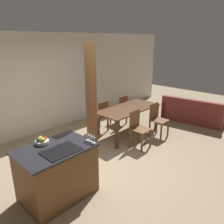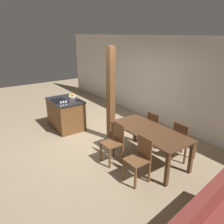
{
  "view_description": "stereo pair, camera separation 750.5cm",
  "coord_description": "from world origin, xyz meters",
  "px_view_note": "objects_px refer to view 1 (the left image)",
  "views": [
    {
      "loc": [
        -2.81,
        -3.01,
        2.52
      ],
      "look_at": [
        0.6,
        0.2,
        0.95
      ],
      "focal_mm": 35.0,
      "sensor_mm": 36.0,
      "label": 1
    },
    {
      "loc": [
        4.69,
        -2.69,
        2.78
      ],
      "look_at": [
        0.6,
        0.2,
        0.95
      ],
      "focal_mm": 35.0,
      "sensor_mm": 36.0,
      "label": 2
    }
  ],
  "objects_px": {
    "kitchen_island": "(57,172)",
    "dining_chair_far_right": "(120,109)",
    "fruit_bowl": "(42,141)",
    "timber_post": "(91,101)",
    "wine_glass_near": "(94,137)",
    "dining_table": "(128,111)",
    "wine_glass_far": "(87,134)",
    "dining_chair_far_left": "(101,115)",
    "couch": "(193,113)",
    "dining_chair_near_right": "(157,119)",
    "wine_glass_middle": "(91,135)",
    "dining_chair_near_left": "(138,128)"
  },
  "relations": [
    {
      "from": "dining_chair_near_right",
      "to": "couch",
      "type": "xyz_separation_m",
      "value": [
        1.84,
        -0.21,
        -0.22
      ]
    },
    {
      "from": "couch",
      "to": "fruit_bowl",
      "type": "bearing_deg",
      "value": 78.35
    },
    {
      "from": "wine_glass_near",
      "to": "wine_glass_far",
      "type": "relative_size",
      "value": 1.0
    },
    {
      "from": "dining_chair_far_right",
      "to": "wine_glass_near",
      "type": "bearing_deg",
      "value": 33.3
    },
    {
      "from": "kitchen_island",
      "to": "dining_chair_far_right",
      "type": "xyz_separation_m",
      "value": [
        3.2,
        1.42,
        0.03
      ]
    },
    {
      "from": "dining_chair_near_right",
      "to": "dining_chair_far_left",
      "type": "xyz_separation_m",
      "value": [
        -0.84,
        1.31,
        0.0
      ]
    },
    {
      "from": "kitchen_island",
      "to": "dining_table",
      "type": "relative_size",
      "value": 0.63
    },
    {
      "from": "wine_glass_near",
      "to": "timber_post",
      "type": "distance_m",
      "value": 1.37
    },
    {
      "from": "dining_chair_near_right",
      "to": "couch",
      "type": "height_order",
      "value": "dining_chair_near_right"
    },
    {
      "from": "dining_chair_far_right",
      "to": "timber_post",
      "type": "relative_size",
      "value": 0.36
    },
    {
      "from": "wine_glass_far",
      "to": "kitchen_island",
      "type": "bearing_deg",
      "value": 160.4
    },
    {
      "from": "dining_chair_far_left",
      "to": "wine_glass_near",
      "type": "bearing_deg",
      "value": 43.75
    },
    {
      "from": "dining_chair_near_right",
      "to": "dining_chair_far_right",
      "type": "height_order",
      "value": "same"
    },
    {
      "from": "wine_glass_near",
      "to": "wine_glass_far",
      "type": "distance_m",
      "value": 0.15
    },
    {
      "from": "kitchen_island",
      "to": "fruit_bowl",
      "type": "distance_m",
      "value": 0.57
    },
    {
      "from": "wine_glass_middle",
      "to": "couch",
      "type": "distance_m",
      "value": 4.58
    },
    {
      "from": "fruit_bowl",
      "to": "dining_chair_far_left",
      "type": "distance_m",
      "value": 2.73
    },
    {
      "from": "wine_glass_middle",
      "to": "dining_chair_far_right",
      "type": "xyz_separation_m",
      "value": [
        2.68,
        1.68,
        -0.54
      ]
    },
    {
      "from": "fruit_bowl",
      "to": "wine_glass_near",
      "type": "relative_size",
      "value": 1.43
    },
    {
      "from": "wine_glass_near",
      "to": "dining_chair_near_right",
      "type": "xyz_separation_m",
      "value": [
        2.68,
        0.45,
        -0.54
      ]
    },
    {
      "from": "fruit_bowl",
      "to": "dining_table",
      "type": "bearing_deg",
      "value": 9.98
    },
    {
      "from": "wine_glass_near",
      "to": "dining_chair_far_right",
      "type": "distance_m",
      "value": 3.25
    },
    {
      "from": "kitchen_island",
      "to": "dining_chair_far_right",
      "type": "bearing_deg",
      "value": 24.02
    },
    {
      "from": "wine_glass_near",
      "to": "wine_glass_middle",
      "type": "relative_size",
      "value": 1.0
    },
    {
      "from": "dining_table",
      "to": "dining_chair_far_right",
      "type": "bearing_deg",
      "value": 57.35
    },
    {
      "from": "kitchen_island",
      "to": "fruit_bowl",
      "type": "bearing_deg",
      "value": 104.99
    },
    {
      "from": "dining_chair_far_right",
      "to": "dining_table",
      "type": "bearing_deg",
      "value": 57.35
    },
    {
      "from": "dining_table",
      "to": "dining_chair_far_left",
      "type": "height_order",
      "value": "dining_chair_far_left"
    },
    {
      "from": "dining_chair_far_left",
      "to": "dining_chair_far_right",
      "type": "distance_m",
      "value": 0.84
    },
    {
      "from": "dining_chair_near_left",
      "to": "dining_chair_far_right",
      "type": "relative_size",
      "value": 1.0
    },
    {
      "from": "couch",
      "to": "wine_glass_far",
      "type": "bearing_deg",
      "value": 83.54
    },
    {
      "from": "dining_chair_near_right",
      "to": "wine_glass_far",
      "type": "bearing_deg",
      "value": -173.67
    },
    {
      "from": "wine_glass_far",
      "to": "dining_chair_far_right",
      "type": "height_order",
      "value": "wine_glass_far"
    },
    {
      "from": "dining_chair_near_left",
      "to": "timber_post",
      "type": "bearing_deg",
      "value": 148.76
    },
    {
      "from": "fruit_bowl",
      "to": "timber_post",
      "type": "relative_size",
      "value": 0.09
    },
    {
      "from": "wine_glass_near",
      "to": "dining_table",
      "type": "height_order",
      "value": "wine_glass_near"
    },
    {
      "from": "dining_chair_far_left",
      "to": "timber_post",
      "type": "relative_size",
      "value": 0.36
    },
    {
      "from": "wine_glass_far",
      "to": "dining_chair_far_left",
      "type": "height_order",
      "value": "wine_glass_far"
    },
    {
      "from": "wine_glass_near",
      "to": "couch",
      "type": "bearing_deg",
      "value": 3.0
    },
    {
      "from": "timber_post",
      "to": "wine_glass_middle",
      "type": "bearing_deg",
      "value": -132.45
    },
    {
      "from": "wine_glass_far",
      "to": "couch",
      "type": "relative_size",
      "value": 0.08
    },
    {
      "from": "dining_table",
      "to": "dining_chair_far_left",
      "type": "relative_size",
      "value": 2.07
    },
    {
      "from": "dining_chair_far_right",
      "to": "couch",
      "type": "bearing_deg",
      "value": 140.39
    },
    {
      "from": "timber_post",
      "to": "couch",
      "type": "bearing_deg",
      "value": -12.32
    },
    {
      "from": "dining_table",
      "to": "dining_chair_near_right",
      "type": "bearing_deg",
      "value": -57.35
    },
    {
      "from": "fruit_bowl",
      "to": "dining_chair_near_right",
      "type": "bearing_deg",
      "value": -2.71
    },
    {
      "from": "wine_glass_far",
      "to": "timber_post",
      "type": "height_order",
      "value": "timber_post"
    },
    {
      "from": "dining_chair_near_left",
      "to": "couch",
      "type": "distance_m",
      "value": 2.7
    },
    {
      "from": "kitchen_island",
      "to": "fruit_bowl",
      "type": "xyz_separation_m",
      "value": [
        -0.07,
        0.27,
        0.5
      ]
    },
    {
      "from": "wine_glass_middle",
      "to": "dining_chair_near_right",
      "type": "height_order",
      "value": "wine_glass_middle"
    }
  ]
}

